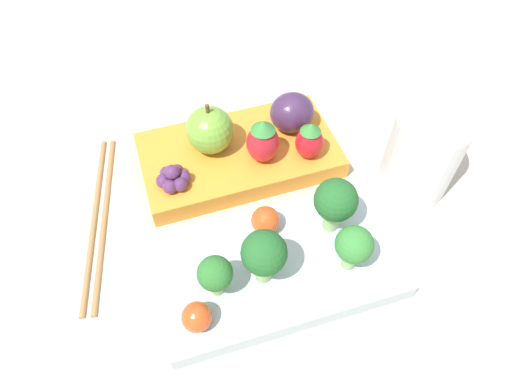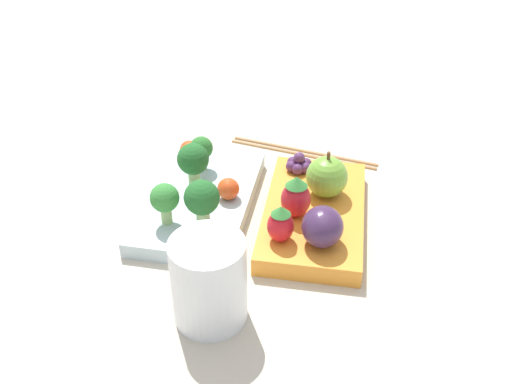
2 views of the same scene
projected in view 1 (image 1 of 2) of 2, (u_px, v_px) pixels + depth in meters
The scene contains 16 objects.
ground_plane at pixel (247, 212), 0.46m from camera, with size 4.00×4.00×0.00m, color #BCB29E.
bento_box_savoury at pixel (276, 266), 0.41m from camera, with size 0.22×0.12×0.02m.
bento_box_fruit at pixel (239, 155), 0.49m from camera, with size 0.21×0.12×0.02m.
broccoli_floret_0 at pixel (215, 274), 0.37m from camera, with size 0.03×0.03×0.04m.
broccoli_floret_1 at pixel (354, 246), 0.38m from camera, with size 0.03×0.03×0.05m.
broccoli_floret_2 at pixel (264, 254), 0.37m from camera, with size 0.04×0.04×0.06m.
broccoli_floret_3 at pixel (336, 201), 0.40m from camera, with size 0.04×0.04×0.06m.
cherry_tomato_0 at pixel (265, 220), 0.42m from camera, with size 0.03×0.03×0.03m.
cherry_tomato_1 at pixel (197, 317), 0.36m from camera, with size 0.02×0.02×0.02m.
apple at pixel (210, 130), 0.47m from camera, with size 0.05×0.05×0.06m.
strawberry_0 at pixel (263, 141), 0.46m from camera, with size 0.03×0.03×0.05m.
strawberry_1 at pixel (309, 140), 0.46m from camera, with size 0.03×0.03×0.04m.
plum at pixel (292, 113), 0.49m from camera, with size 0.05×0.04×0.04m.
grape_cluster at pixel (173, 178), 0.45m from camera, with size 0.03×0.03×0.03m.
drinking_cup at pixel (422, 155), 0.45m from camera, with size 0.07×0.07×0.09m.
chopsticks_pair at pixel (99, 216), 0.45m from camera, with size 0.05×0.21×0.01m.
Camera 1 is at (0.06, 0.26, 0.38)m, focal length 32.00 mm.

